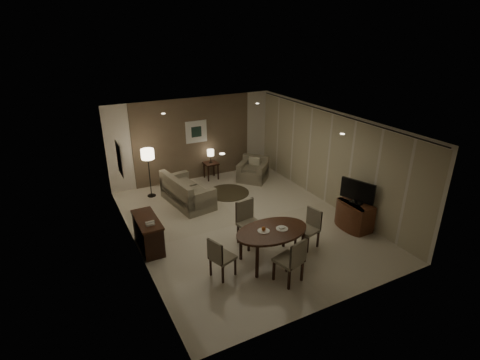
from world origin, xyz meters
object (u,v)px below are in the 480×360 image
dining_table (271,246)px  chair_right (307,229)px  chair_left (223,257)px  console_desk (148,233)px  chair_near (289,259)px  chair_far (251,224)px  tv_cabinet (355,215)px  floor_lamp (149,173)px  armchair (253,169)px  side_table (211,171)px  sofa (187,190)px

dining_table → chair_right: 1.05m
dining_table → chair_left: size_ratio=1.83×
console_desk → chair_near: bearing=-48.9°
chair_far → chair_left: size_ratio=1.17×
tv_cabinet → chair_far: size_ratio=0.85×
chair_near → floor_lamp: (-1.39, 5.24, 0.24)m
armchair → side_table: (-1.16, 0.78, -0.10)m
chair_far → chair_near: bearing=-97.4°
tv_cabinet → chair_right: 1.62m
dining_table → chair_near: (-0.06, -0.74, 0.12)m
tv_cabinet → chair_left: (-3.81, -0.24, 0.10)m
tv_cabinet → armchair: (-0.78, 3.90, 0.04)m
console_desk → tv_cabinet: 5.11m
chair_left → chair_far: bearing=-73.7°
chair_near → chair_left: bearing=-50.0°
dining_table → chair_far: (-0.07, 0.80, 0.14)m
chair_near → chair_right: (1.10, 0.84, -0.05)m
tv_cabinet → chair_near: size_ratio=0.90×
tv_cabinet → armchair: 3.98m
tv_cabinet → floor_lamp: size_ratio=0.61×
tv_cabinet → chair_near: bearing=-159.8°
console_desk → floor_lamp: 2.88m
chair_near → chair_left: chair_near is taller
tv_cabinet → side_table: tv_cabinet is taller
chair_near → sofa: 4.32m
chair_left → sofa: chair_left is taller
dining_table → chair_right: bearing=5.7°
chair_left → floor_lamp: floor_lamp is taller
console_desk → sofa: sofa is taller
chair_far → side_table: chair_far is taller
console_desk → chair_left: (1.08, -1.74, 0.07)m
tv_cabinet → chair_right: size_ratio=0.99×
dining_table → side_table: bearing=81.8°
console_desk → floor_lamp: floor_lamp is taller
chair_left → side_table: 5.26m
armchair → chair_far: bearing=-72.7°
dining_table → chair_near: bearing=-94.7°
sofa → floor_lamp: (-0.82, 0.96, 0.32)m
console_desk → dining_table: 2.85m
side_table → chair_near: bearing=-97.7°
console_desk → chair_right: 3.68m
tv_cabinet → chair_near: (-2.71, -1.00, 0.15)m
dining_table → chair_far: 0.82m
chair_near → tv_cabinet: bearing=-175.1°
chair_far → floor_lamp: (-1.38, 3.71, 0.21)m
chair_far → chair_right: size_ratio=1.16×
chair_right → armchair: chair_right is taller
sofa → chair_far: bearing=-176.9°
side_table → dining_table: bearing=-98.2°
chair_far → armchair: size_ratio=1.22×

